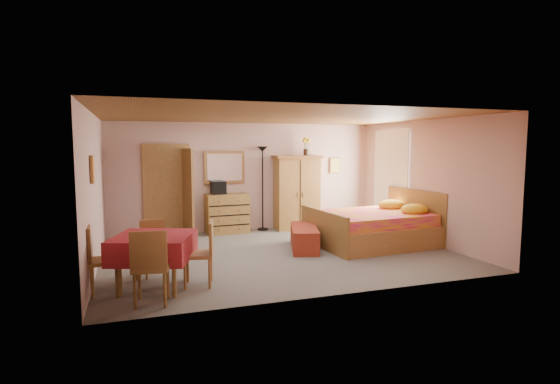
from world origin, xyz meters
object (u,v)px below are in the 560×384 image
object	(u,v)px
chest_of_drawers	(227,214)
stereo	(218,188)
wall_mirror	(225,167)
dining_table	(154,262)
chair_south	(151,266)
floor_lamp	(263,189)
sunflower_vase	(306,146)
wardrobe	(297,192)
bed	(372,218)
chair_west	(105,260)
chair_north	(155,248)
chair_east	(198,254)
bench	(304,238)

from	to	relation	value
chest_of_drawers	stereo	xyz separation A→B (m)	(-0.19, 0.03, 0.62)
wall_mirror	dining_table	distance (m)	4.42
chest_of_drawers	chair_south	distance (m)	4.67
floor_lamp	sunflower_vase	world-z (taller)	sunflower_vase
wardrobe	bed	bearing A→B (deg)	-66.23
dining_table	chest_of_drawers	bearing A→B (deg)	63.21
floor_lamp	chair_west	size ratio (longest dim) A/B	2.12
stereo	wardrobe	size ratio (longest dim) A/B	0.18
chair_north	chair_west	bearing A→B (deg)	38.25
wall_mirror	stereo	world-z (taller)	wall_mirror
stereo	chair_west	bearing A→B (deg)	-121.79
floor_lamp	chair_east	size ratio (longest dim) A/B	2.14
bed	dining_table	bearing A→B (deg)	-165.32
wall_mirror	chest_of_drawers	bearing A→B (deg)	-93.85
wardrobe	sunflower_vase	world-z (taller)	sunflower_vase
sunflower_vase	bed	world-z (taller)	sunflower_vase
wall_mirror	chair_south	distance (m)	4.98
wardrobe	chair_west	bearing A→B (deg)	-138.03
chair_south	floor_lamp	bearing A→B (deg)	67.21
bed	bench	world-z (taller)	bed
floor_lamp	chair_east	xyz separation A→B (m)	(-2.13, -3.82, -0.55)
chair_east	sunflower_vase	bearing A→B (deg)	-27.72
chair_south	chair_north	world-z (taller)	chair_south
wall_mirror	wardrobe	xyz separation A→B (m)	(1.74, -0.26, -0.64)
wardrobe	chair_west	distance (m)	5.59
chest_of_drawers	dining_table	world-z (taller)	chest_of_drawers
chair_north	chest_of_drawers	bearing A→B (deg)	-127.79
bench	chair_east	bearing A→B (deg)	-145.09
wall_mirror	bench	xyz separation A→B (m)	(1.13, -2.28, -1.33)
bed	chair_east	distance (m)	4.13
bench	chair_south	size ratio (longest dim) A/B	1.34
chair_north	floor_lamp	bearing A→B (deg)	-137.94
bed	chair_west	world-z (taller)	bed
sunflower_vase	dining_table	xyz separation A→B (m)	(-3.83, -3.63, -1.65)
chest_of_drawers	wall_mirror	size ratio (longest dim) A/B	1.00
stereo	sunflower_vase	size ratio (longest dim) A/B	0.75
wall_mirror	stereo	size ratio (longest dim) A/B	2.99
dining_table	chair_south	size ratio (longest dim) A/B	1.06
wall_mirror	floor_lamp	size ratio (longest dim) A/B	0.48
wall_mirror	bench	world-z (taller)	wall_mirror
sunflower_vase	chair_south	size ratio (longest dim) A/B	0.44
stereo	bed	bearing A→B (deg)	-37.83
wall_mirror	chair_west	bearing A→B (deg)	-126.45
stereo	chair_north	world-z (taller)	stereo
chair_south	chair_west	xyz separation A→B (m)	(-0.58, 0.60, -0.02)
stereo	chair_west	world-z (taller)	stereo
wardrobe	chair_east	size ratio (longest dim) A/B	1.91
sunflower_vase	bench	xyz separation A→B (m)	(-0.87, -2.06, -1.82)
chair_north	chair_east	xyz separation A→B (m)	(0.58, -0.73, 0.04)
chair_west	floor_lamp	bearing A→B (deg)	134.31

